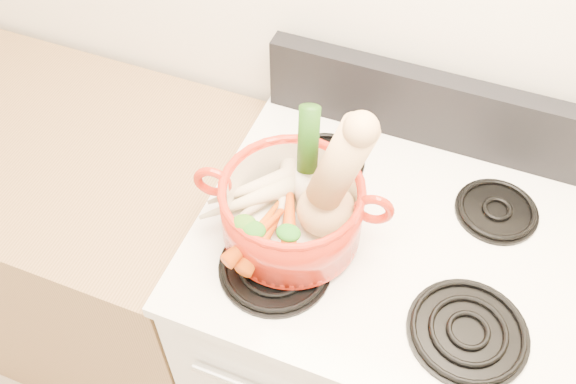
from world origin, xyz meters
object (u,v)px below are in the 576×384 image
at_px(stove_body, 368,343).
at_px(leek, 305,162).
at_px(dutch_oven, 292,210).
at_px(squash, 329,178).

xyz_separation_m(stove_body, leek, (-0.18, -0.02, 0.67)).
relative_size(dutch_oven, squash, 0.95).
bearing_deg(squash, dutch_oven, 174.34).
distance_m(stove_body, squash, 0.69).
relative_size(stove_body, squash, 3.16).
relative_size(stove_body, leek, 3.56).
distance_m(stove_body, leek, 0.69).
relative_size(dutch_oven, leek, 1.07).
bearing_deg(squash, leek, 129.22).
relative_size(stove_body, dutch_oven, 3.33).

